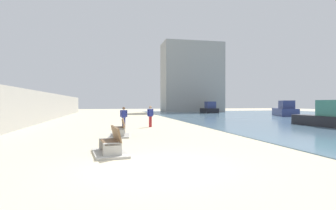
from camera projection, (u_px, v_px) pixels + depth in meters
ground_plane at (121, 123)px, 25.53m from camera, size 120.00×120.00×0.00m
seawall at (34, 107)px, 23.94m from camera, size 0.80×64.00×2.88m
bench_near at (110, 148)px, 9.78m from camera, size 1.36×2.22×0.98m
bench_far at (120, 132)px, 15.10m from camera, size 1.27×2.18×0.98m
person_walking at (150, 115)px, 20.89m from camera, size 0.50×0.29×1.61m
person_standing at (124, 116)px, 19.88m from camera, size 0.53×0.21×1.55m
boat_nearest at (327, 117)px, 20.74m from camera, size 1.65×5.66×2.01m
boat_mid_bay at (209, 109)px, 49.75m from camera, size 2.34×4.09×2.05m
boat_distant at (285, 110)px, 38.59m from camera, size 4.69×7.21×2.12m
harbor_building at (192, 78)px, 56.12m from camera, size 12.00×6.00×13.99m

